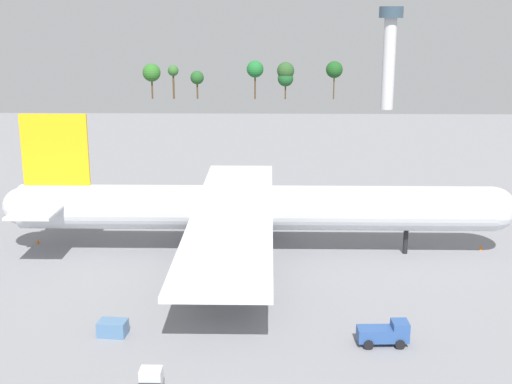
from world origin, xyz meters
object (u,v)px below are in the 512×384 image
baggage_tug (187,198)px  fuel_truck (385,333)px  pushback_tractor (454,209)px  catering_truck (65,208)px  cargo_container_aft (113,328)px  safety_cone_nose (481,248)px  safety_cone_tail (38,241)px  cargo_airplane (253,208)px  control_tower (389,49)px

baggage_tug → fuel_truck: size_ratio=0.79×
fuel_truck → pushback_tractor: bearing=67.8°
pushback_tractor → catering_truck: size_ratio=0.88×
cargo_container_aft → safety_cone_nose: 55.69m
fuel_truck → catering_truck: size_ratio=1.03×
cargo_container_aft → safety_cone_tail: cargo_container_aft is taller
cargo_airplane → safety_cone_tail: 33.34m
fuel_truck → catering_truck: (-47.57, 47.27, -0.15)m
cargo_container_aft → control_tower: (60.37, 186.64, 21.34)m
baggage_tug → safety_cone_nose: size_ratio=5.77×
safety_cone_nose → control_tower: bearing=85.5°
pushback_tractor → control_tower: size_ratio=0.12×
baggage_tug → pushback_tractor: 47.41m
fuel_truck → control_tower: control_tower is taller
fuel_truck → cargo_container_aft: size_ratio=1.67×
baggage_tug → safety_cone_nose: 52.26m
cargo_container_aft → safety_cone_nose: bearing=30.8°
cargo_container_aft → cargo_airplane: bearing=61.7°
pushback_tractor → fuel_truck: fuel_truck is taller
cargo_container_aft → safety_cone_tail: 35.13m
baggage_tug → fuel_truck: 60.98m
control_tower → fuel_truck: bearing=-99.5°
cargo_airplane → control_tower: (45.95, 159.80, 15.50)m
safety_cone_nose → safety_cone_tail: safety_cone_nose is taller
baggage_tug → safety_cone_tail: baggage_tug is taller
cargo_airplane → fuel_truck: bearing=-63.0°
cargo_airplane → baggage_tug: size_ratio=17.33×
fuel_truck → safety_cone_nose: fuel_truck is taller
safety_cone_tail → control_tower: control_tower is taller
cargo_airplane → control_tower: size_ratio=1.98×
cargo_container_aft → fuel_truck: bearing=-3.1°
cargo_airplane → baggage_tug: bearing=115.8°
cargo_container_aft → baggage_tug: bearing=88.1°
cargo_airplane → control_tower: bearing=74.0°
pushback_tractor → fuel_truck: (-19.90, -48.72, 0.25)m
cargo_airplane → cargo_container_aft: cargo_airplane is taller
safety_cone_nose → safety_cone_tail: (-66.01, 1.58, -0.01)m
safety_cone_tail → pushback_tractor: bearing=14.3°
baggage_tug → catering_truck: catering_truck is taller
cargo_airplane → baggage_tug: (-12.69, 26.20, -5.54)m
safety_cone_tail → catering_truck: bearing=92.0°
catering_truck → cargo_container_aft: catering_truck is taller
baggage_tug → catering_truck: (-20.43, -7.34, 0.03)m
cargo_airplane → safety_cone_nose: (33.44, 1.65, -6.29)m
safety_cone_nose → control_tower: 160.13m
baggage_tug → pushback_tractor: bearing=-7.1°
catering_truck → control_tower: 162.96m
pushback_tractor → safety_cone_nose: (-0.91, -18.66, -0.67)m
fuel_truck → cargo_container_aft: fuel_truck is taller
catering_truck → safety_cone_nose: bearing=-14.5°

